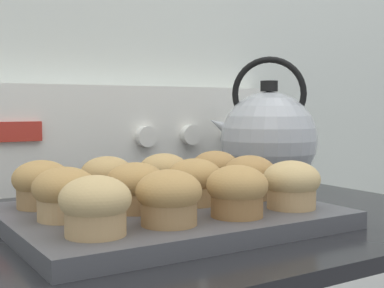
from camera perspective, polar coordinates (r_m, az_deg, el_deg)
The scene contains 16 objects.
wall_back at distance 1.09m, azimuth -10.44°, elevation 9.74°, with size 8.00×0.05×2.40m.
control_panel at distance 1.03m, azimuth -9.17°, elevation 0.77°, with size 0.75×0.07×0.19m.
muffin_pan at distance 0.71m, azimuth -2.69°, elevation -7.67°, with size 0.41×0.32×0.02m.
muffin_r0_c0 at distance 0.56m, azimuth -10.26°, elevation -6.49°, with size 0.08×0.08×0.06m.
muffin_r0_c1 at distance 0.61m, azimuth -2.48°, elevation -5.72°, with size 0.08×0.08×0.06m.
muffin_r0_c2 at distance 0.65m, azimuth 4.82°, elevation -5.02°, with size 0.08×0.08×0.06m.
muffin_r0_c3 at distance 0.71m, azimuth 10.56°, elevation -4.28°, with size 0.08×0.08×0.06m.
muffin_r1_c0 at distance 0.65m, azimuth -13.45°, elevation -5.16°, with size 0.08×0.08×0.06m.
muffin_r1_c1 at distance 0.68m, azimuth -6.05°, elevation -4.60°, with size 0.08×0.08×0.06m.
muffin_r1_c2 at distance 0.73m, azimuth 0.27°, elevation -4.03°, with size 0.08×0.08×0.06m.
muffin_r1_c3 at distance 0.78m, azimuth 6.17°, elevation -3.53°, with size 0.08×0.08×0.06m.
muffin_r2_c0 at distance 0.73m, azimuth -15.79°, elevation -4.13°, with size 0.08×0.08×0.06m.
muffin_r2_c1 at distance 0.77m, azimuth -9.05°, elevation -3.65°, with size 0.08×0.08×0.06m.
muffin_r2_c2 at distance 0.81m, azimuth -3.02°, elevation -3.24°, with size 0.08×0.08×0.06m.
muffin_r2_c3 at distance 0.85m, azimuth 2.49°, elevation -2.84°, with size 0.08×0.08×0.06m.
tea_kettle at distance 1.02m, azimuth 8.09°, elevation 0.65°, with size 0.19×0.19×0.25m.
Camera 1 is at (-0.40, -0.34, 1.09)m, focal length 50.00 mm.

